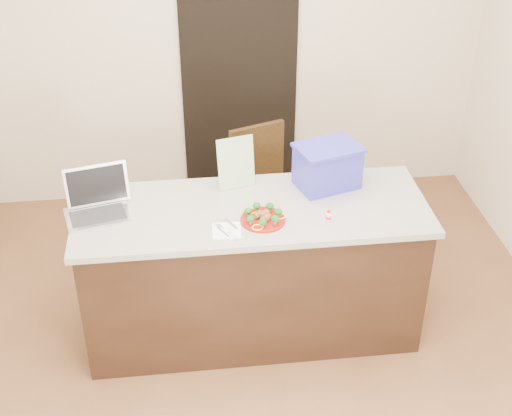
{
  "coord_description": "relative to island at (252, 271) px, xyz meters",
  "views": [
    {
      "loc": [
        -0.39,
        -3.2,
        3.15
      ],
      "look_at": [
        0.02,
        0.2,
        0.95
      ],
      "focal_mm": 50.0,
      "sensor_mm": 36.0,
      "label": 1
    }
  ],
  "objects": [
    {
      "name": "fork",
      "position": [
        -0.19,
        -0.21,
        0.47
      ],
      "size": [
        0.07,
        0.14,
        0.0
      ],
      "rotation": [
        0.0,
        0.0,
        0.51
      ],
      "color": "silver",
      "rests_on": "napkin"
    },
    {
      "name": "blue_box",
      "position": [
        0.48,
        0.2,
        0.59
      ],
      "size": [
        0.43,
        0.37,
        0.27
      ],
      "rotation": [
        0.0,
        0.0,
        0.3
      ],
      "color": "#2F2EA6",
      "rests_on": "island"
    },
    {
      "name": "pepper_rings",
      "position": [
        0.05,
        -0.14,
        0.48
      ],
      "size": [
        0.22,
        0.23,
        0.01
      ],
      "color": "gold",
      "rests_on": "plate"
    },
    {
      "name": "knife",
      "position": [
        -0.14,
        -0.24,
        0.47
      ],
      "size": [
        0.07,
        0.21,
        0.01
      ],
      "rotation": [
        0.0,
        0.0,
        0.49
      ],
      "color": "silver",
      "rests_on": "napkin"
    },
    {
      "name": "meatballs",
      "position": [
        0.05,
        -0.14,
        0.49
      ],
      "size": [
        0.1,
        0.1,
        0.04
      ],
      "color": "brown",
      "rests_on": "plate"
    },
    {
      "name": "broccoli",
      "position": [
        0.05,
        -0.14,
        0.51
      ],
      "size": [
        0.21,
        0.21,
        0.04
      ],
      "color": "#124415",
      "rests_on": "plate"
    },
    {
      "name": "chair",
      "position": [
        0.15,
        0.92,
        0.07
      ],
      "size": [
        0.53,
        0.55,
        0.94
      ],
      "rotation": [
        0.0,
        0.0,
        0.35
      ],
      "color": "#392411",
      "rests_on": "ground"
    },
    {
      "name": "doorway",
      "position": [
        0.1,
        1.73,
        0.54
      ],
      "size": [
        0.9,
        0.02,
        2.0
      ],
      "primitive_type": "cube",
      "color": "black",
      "rests_on": "ground"
    },
    {
      "name": "island",
      "position": [
        0.0,
        0.0,
        0.0
      ],
      "size": [
        2.06,
        0.76,
        0.92
      ],
      "color": "black",
      "rests_on": "ground"
    },
    {
      "name": "yogurt_bottle",
      "position": [
        0.41,
        -0.18,
        0.48
      ],
      "size": [
        0.03,
        0.03,
        0.06
      ],
      "rotation": [
        0.0,
        0.0,
        -0.43
      ],
      "color": "beige",
      "rests_on": "island"
    },
    {
      "name": "ground",
      "position": [
        0.0,
        -0.25,
        -0.46
      ],
      "size": [
        4.0,
        4.0,
        0.0
      ],
      "primitive_type": "plane",
      "color": "brown",
      "rests_on": "ground"
    },
    {
      "name": "plate",
      "position": [
        0.05,
        -0.14,
        0.47
      ],
      "size": [
        0.26,
        0.26,
        0.02
      ],
      "rotation": [
        0.0,
        0.0,
        0.08
      ],
      "color": "maroon",
      "rests_on": "island"
    },
    {
      "name": "leaflet",
      "position": [
        -0.07,
        0.26,
        0.62
      ],
      "size": [
        0.23,
        0.1,
        0.32
      ],
      "primitive_type": "cube",
      "rotation": [
        -0.14,
        0.0,
        0.24
      ],
      "color": "silver",
      "rests_on": "island"
    },
    {
      "name": "napkin",
      "position": [
        -0.17,
        -0.22,
        0.46
      ],
      "size": [
        0.17,
        0.17,
        0.01
      ],
      "primitive_type": "cube",
      "rotation": [
        0.0,
        0.0,
        -0.05
      ],
      "color": "white",
      "rests_on": "island"
    },
    {
      "name": "room_shell",
      "position": [
        0.0,
        -0.25,
        1.16
      ],
      "size": [
        4.0,
        4.0,
        4.0
      ],
      "color": "white",
      "rests_on": "ground"
    },
    {
      "name": "laptop",
      "position": [
        -0.88,
        0.07,
        0.53
      ],
      "size": [
        0.41,
        0.36,
        0.26
      ],
      "rotation": [
        0.0,
        0.0,
        0.23
      ],
      "color": "#B3B3B8",
      "rests_on": "island"
    }
  ]
}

